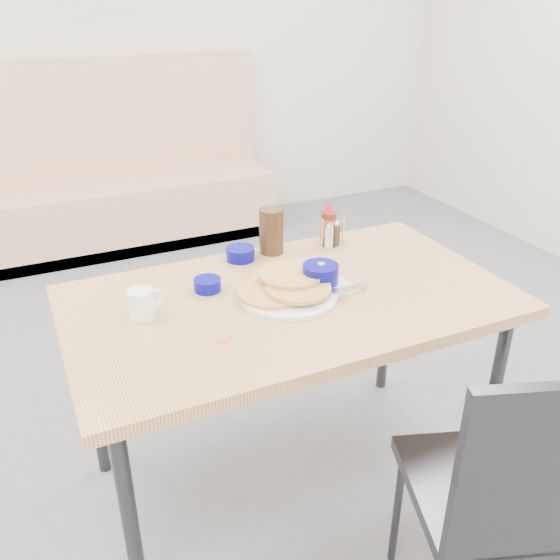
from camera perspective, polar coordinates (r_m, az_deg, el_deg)
name	(u,v)px	position (r m, az deg, el deg)	size (l,w,h in m)	color
ground	(320,523)	(2.19, 3.90, -22.32)	(6.00, 6.00, 0.00)	slate
wall_back	(108,26)	(4.28, -16.25, 22.38)	(5.00, 0.06, 2.80)	beige
booth_bench	(132,192)	(4.29, -14.03, 8.25)	(1.90, 0.56, 1.22)	tan
dining_table	(290,313)	(1.91, 0.98, -3.18)	(1.40, 0.80, 0.76)	tan
diner_chair	(514,491)	(1.62, 21.59, -18.33)	(0.55, 0.55, 0.95)	#2D2D33
pancake_plate	(288,289)	(1.87, 0.74, -0.92)	(0.32, 0.31, 0.06)	white
coffee_mug	(143,303)	(1.80, -13.07, -2.16)	(0.11, 0.08, 0.09)	white
grits_setting	(321,277)	(1.93, 3.92, 0.24)	(0.25, 0.23, 0.08)	white
creamer_bowl	(207,285)	(1.92, -7.00, -0.45)	(0.09, 0.09, 0.04)	#04056F
butter_bowl	(240,254)	(2.13, -3.83, 2.54)	(0.10, 0.10, 0.05)	#04056F
amber_tumbler	(271,231)	(2.16, -0.83, 4.75)	(0.09, 0.09, 0.17)	#382311
condiment_caddy	(333,236)	(2.25, 5.09, 4.28)	(0.11, 0.08, 0.11)	silver
syrup_bottle	(328,225)	(2.27, 4.69, 5.32)	(0.06, 0.06, 0.16)	#47230F
sugar_wrapper	(224,339)	(1.67, -5.38, -5.71)	(0.04, 0.03, 0.00)	#DD4951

